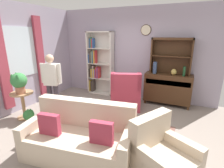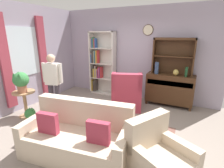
{
  "view_description": "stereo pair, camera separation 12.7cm",
  "coord_description": "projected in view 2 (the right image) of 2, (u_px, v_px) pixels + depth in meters",
  "views": [
    {
      "loc": [
        1.57,
        -3.08,
        2.02
      ],
      "look_at": [
        0.1,
        0.2,
        0.95
      ],
      "focal_mm": 27.19,
      "sensor_mm": 36.0,
      "label": 1
    },
    {
      "loc": [
        1.69,
        -3.03,
        2.02
      ],
      "look_at": [
        0.1,
        0.2,
        0.95
      ],
      "focal_mm": 27.19,
      "sensor_mm": 36.0,
      "label": 2
    }
  ],
  "objects": [
    {
      "name": "potted_plant_small",
      "position": [
        30.0,
        114.0,
        3.99
      ],
      "size": [
        0.25,
        0.25,
        0.34
      ],
      "color": "beige",
      "rests_on": "ground_plane"
    },
    {
      "name": "couch_floral",
      "position": [
        78.0,
        137.0,
        2.91
      ],
      "size": [
        1.9,
        1.1,
        0.9
      ],
      "color": "beige",
      "rests_on": "ground_plane"
    },
    {
      "name": "wall_back",
      "position": [
        136.0,
        54.0,
        5.33
      ],
      "size": [
        5.0,
        0.09,
        2.8
      ],
      "color": "#A399AD",
      "rests_on": "ground_plane"
    },
    {
      "name": "potted_plant_large",
      "position": [
        21.0,
        81.0,
        3.99
      ],
      "size": [
        0.36,
        0.36,
        0.5
      ],
      "color": "#AD6B4C",
      "rests_on": "plant_stand"
    },
    {
      "name": "coffee_table",
      "position": [
        106.0,
        116.0,
        3.55
      ],
      "size": [
        0.8,
        0.5,
        0.42
      ],
      "color": "#422816",
      "rests_on": "ground_plane"
    },
    {
      "name": "vase_round",
      "position": [
        176.0,
        72.0,
        4.62
      ],
      "size": [
        0.15,
        0.15,
        0.17
      ],
      "primitive_type": "ellipsoid",
      "color": "tan",
      "rests_on": "sideboard"
    },
    {
      "name": "area_rug",
      "position": [
        106.0,
        134.0,
        3.55
      ],
      "size": [
        2.6,
        1.75,
        0.01
      ],
      "primitive_type": "cube",
      "color": "brown",
      "rests_on": "ground_plane"
    },
    {
      "name": "wingback_chair",
      "position": [
        126.0,
        96.0,
        4.67
      ],
      "size": [
        1.01,
        1.02,
        1.05
      ],
      "color": "#A33347",
      "rests_on": "ground_plane"
    },
    {
      "name": "bottle_wine",
      "position": [
        186.0,
        72.0,
        4.48
      ],
      "size": [
        0.07,
        0.07,
        0.26
      ],
      "primitive_type": "cylinder",
      "color": "#194223",
      "rests_on": "sideboard"
    },
    {
      "name": "plant_stand",
      "position": [
        25.0,
        101.0,
        4.2
      ],
      "size": [
        0.52,
        0.52,
        0.67
      ],
      "color": "#A87F56",
      "rests_on": "ground_plane"
    },
    {
      "name": "vase_tall",
      "position": [
        157.0,
        68.0,
        4.8
      ],
      "size": [
        0.11,
        0.11,
        0.33
      ],
      "primitive_type": "cylinder",
      "color": "#33476B",
      "rests_on": "sideboard"
    },
    {
      "name": "bookshelf",
      "position": [
        101.0,
        64.0,
        5.78
      ],
      "size": [
        0.9,
        0.3,
        2.1
      ],
      "color": "silver",
      "rests_on": "ground_plane"
    },
    {
      "name": "armchair_floral",
      "position": [
        159.0,
        160.0,
        2.42
      ],
      "size": [
        1.05,
        1.03,
        0.88
      ],
      "color": "beige",
      "rests_on": "ground_plane"
    },
    {
      "name": "sideboard_hutch",
      "position": [
        174.0,
        51.0,
        4.67
      ],
      "size": [
        1.1,
        0.26,
        1.0
      ],
      "color": "#422816",
      "rests_on": "sideboard"
    },
    {
      "name": "ground_plane",
      "position": [
        104.0,
        126.0,
        3.9
      ],
      "size": [
        5.4,
        4.6,
        0.02
      ],
      "primitive_type": "cube",
      "color": "gray"
    },
    {
      "name": "wall_left",
      "position": [
        22.0,
        58.0,
        4.57
      ],
      "size": [
        0.16,
        4.2,
        2.8
      ],
      "color": "#A399AD",
      "rests_on": "ground_plane"
    },
    {
      "name": "person_reading",
      "position": [
        53.0,
        81.0,
        4.18
      ],
      "size": [
        0.52,
        0.28,
        1.56
      ],
      "color": "#38333D",
      "rests_on": "ground_plane"
    },
    {
      "name": "book_stack",
      "position": [
        99.0,
        112.0,
        3.54
      ],
      "size": [
        0.17,
        0.15,
        0.06
      ],
      "color": "#284C8C",
      "rests_on": "coffee_table"
    },
    {
      "name": "sideboard",
      "position": [
        169.0,
        88.0,
        4.87
      ],
      "size": [
        1.3,
        0.45,
        0.92
      ],
      "color": "#422816",
      "rests_on": "ground_plane"
    }
  ]
}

